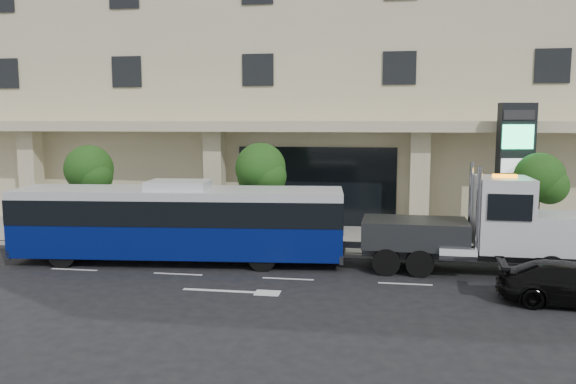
% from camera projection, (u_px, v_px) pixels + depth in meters
% --- Properties ---
extents(ground, '(120.00, 120.00, 0.00)m').
position_uv_depth(ground, '(294.00, 268.00, 20.97)').
color(ground, black).
rests_on(ground, ground).
extents(sidewalk, '(120.00, 6.00, 0.15)m').
position_uv_depth(sidewalk, '(310.00, 238.00, 25.86)').
color(sidewalk, gray).
rests_on(sidewalk, ground).
extents(curb, '(120.00, 0.30, 0.15)m').
position_uv_depth(curb, '(301.00, 253.00, 22.92)').
color(curb, gray).
rests_on(curb, ground).
extents(convention_center, '(60.00, 17.60, 20.00)m').
position_uv_depth(convention_center, '(330.00, 48.00, 34.83)').
color(convention_center, '#C1B691').
rests_on(convention_center, ground).
extents(tree_left, '(2.27, 2.20, 4.22)m').
position_uv_depth(tree_left, '(90.00, 173.00, 25.61)').
color(tree_left, '#422B19').
rests_on(tree_left, sidewalk).
extents(tree_mid, '(2.28, 2.20, 4.38)m').
position_uv_depth(tree_mid, '(261.00, 172.00, 24.38)').
color(tree_mid, '#422B19').
rests_on(tree_mid, sidewalk).
extents(tree_right, '(2.10, 2.00, 4.04)m').
position_uv_depth(tree_right, '(540.00, 181.00, 22.66)').
color(tree_right, '#422B19').
rests_on(tree_right, sidewalk).
extents(city_bus, '(12.75, 3.77, 3.18)m').
position_uv_depth(city_bus, '(179.00, 221.00, 21.65)').
color(city_bus, black).
rests_on(city_bus, ground).
extents(tow_truck, '(8.66, 2.39, 3.94)m').
position_uv_depth(tow_truck, '(480.00, 229.00, 20.06)').
color(tow_truck, '#2D3033').
rests_on(tow_truck, ground).
extents(black_sedan, '(4.48, 2.14, 1.26)m').
position_uv_depth(black_sedan, '(573.00, 284.00, 16.69)').
color(black_sedan, black).
rests_on(black_sedan, ground).
extents(signage_pylon, '(1.58, 0.83, 6.06)m').
position_uv_depth(signage_pylon, '(514.00, 174.00, 23.87)').
color(signage_pylon, black).
rests_on(signage_pylon, sidewalk).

